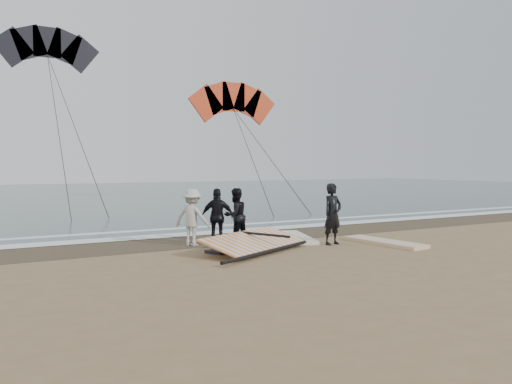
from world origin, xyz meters
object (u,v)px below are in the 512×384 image
board_white (384,242)px  sail_rig (250,244)px  board_cream (297,237)px  man_main (333,214)px

board_white → sail_rig: 4.29m
board_white → sail_rig: (-4.18, 0.96, 0.14)m
board_white → board_cream: size_ratio=1.02×
board_cream → sail_rig: (-2.39, -1.22, 0.14)m
man_main → sail_rig: man_main is taller
board_cream → sail_rig: bearing=-134.7°
man_main → sail_rig: (-2.71, 0.27, -0.74)m
board_white → sail_rig: sail_rig is taller
board_white → board_cream: board_cream is taller
board_white → board_cream: 2.82m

